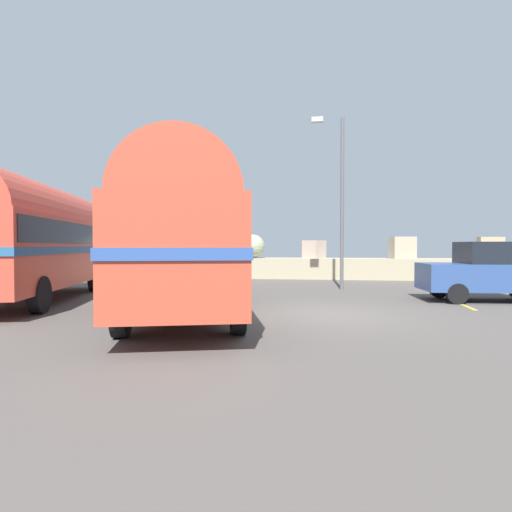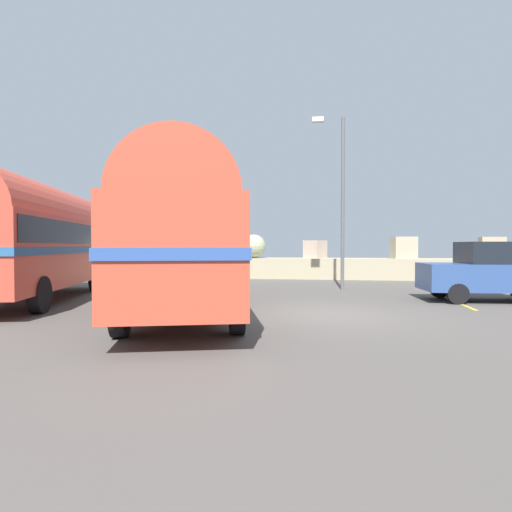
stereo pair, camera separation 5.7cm
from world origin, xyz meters
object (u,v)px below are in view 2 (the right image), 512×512
vintage_coach (186,234)px  second_coach (36,236)px  parked_car_nearest (493,271)px  lamp_post (340,194)px

vintage_coach → second_coach: 5.73m
vintage_coach → second_coach: bearing=147.2°
parked_car_nearest → second_coach: bearing=94.5°
second_coach → lamp_post: 10.89m
second_coach → vintage_coach: bearing=-32.4°
second_coach → lamp_post: (9.57, 4.89, 1.76)m
vintage_coach → parked_car_nearest: vintage_coach is taller
lamp_post → vintage_coach: bearing=-121.9°
vintage_coach → lamp_post: lamp_post is taller
second_coach → parked_car_nearest: 14.36m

